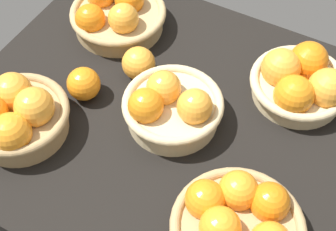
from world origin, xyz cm
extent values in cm
cube|color=black|center=(0.00, 0.00, 1.50)|extent=(84.00, 72.00, 3.00)
cylinder|color=#D3BC8C|center=(-1.92, 0.62, 5.63)|extent=(18.41, 18.41, 5.25)
torus|color=#D3BC8C|center=(-1.92, 0.62, 8.25)|extent=(20.26, 20.26, 1.85)
sphere|color=#F49E33|center=(0.87, -0.72, 10.01)|extent=(7.04, 7.04, 7.04)
sphere|color=orange|center=(1.73, 4.86, 9.99)|extent=(7.04, 7.04, 7.04)
sphere|color=#F49E33|center=(-6.68, 0.73, 10.22)|extent=(7.04, 7.04, 7.04)
cylinder|color=tan|center=(22.27, -17.65, 5.26)|extent=(20.67, 20.67, 4.53)
torus|color=tan|center=(22.27, -17.65, 7.53)|extent=(22.41, 22.41, 1.74)
sphere|color=orange|center=(25.84, -11.76, 8.54)|extent=(6.97, 6.97, 6.97)
sphere|color=#F49E33|center=(18.75, -14.56, 9.55)|extent=(6.97, 6.97, 6.97)
torus|color=tan|center=(-23.63, 18.03, 7.11)|extent=(23.11, 23.11, 1.86)
sphere|color=orange|center=(-21.08, 12.48, 8.55)|extent=(7.10, 7.10, 7.10)
sphere|color=orange|center=(-21.27, 20.47, 9.01)|extent=(7.10, 7.10, 7.10)
sphere|color=orange|center=(-26.64, 11.80, 8.14)|extent=(7.10, 7.10, 7.10)
sphere|color=orange|center=(-16.74, 16.64, 8.24)|extent=(7.10, 7.10, 7.10)
cylinder|color=#D3BC8C|center=(-21.87, -17.76, 5.02)|extent=(18.80, 18.80, 4.03)
torus|color=#D3BC8C|center=(-21.87, -17.76, 7.03)|extent=(20.71, 20.71, 1.91)
sphere|color=#F49E33|center=(-27.52, -17.12, 8.85)|extent=(8.21, 8.21, 8.21)
sphere|color=#F49E33|center=(-17.35, -17.71, 9.03)|extent=(8.21, 8.21, 8.21)
sphere|color=orange|center=(-21.69, -22.66, 8.79)|extent=(8.21, 8.21, 8.21)
sphere|color=orange|center=(-22.15, -12.50, 8.51)|extent=(8.21, 8.21, 8.21)
cylinder|color=tan|center=(23.49, 17.22, 5.64)|extent=(18.55, 18.55, 5.29)
torus|color=tan|center=(23.49, 17.22, 8.29)|extent=(20.41, 20.41, 1.86)
sphere|color=#F49E33|center=(19.98, 15.56, 10.51)|extent=(7.80, 7.80, 7.80)
sphere|color=#F49E33|center=(26.33, 14.35, 10.05)|extent=(7.80, 7.80, 7.80)
sphere|color=orange|center=(20.67, 21.98, 9.46)|extent=(7.80, 7.80, 7.80)
sphere|color=orange|center=(17.44, 3.66, 6.53)|extent=(7.06, 7.06, 7.06)
sphere|color=#F49E33|center=(10.34, -6.72, 6.63)|extent=(7.25, 7.25, 7.25)
camera|label=1|loc=(-30.74, 55.72, 85.34)|focal=53.88mm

